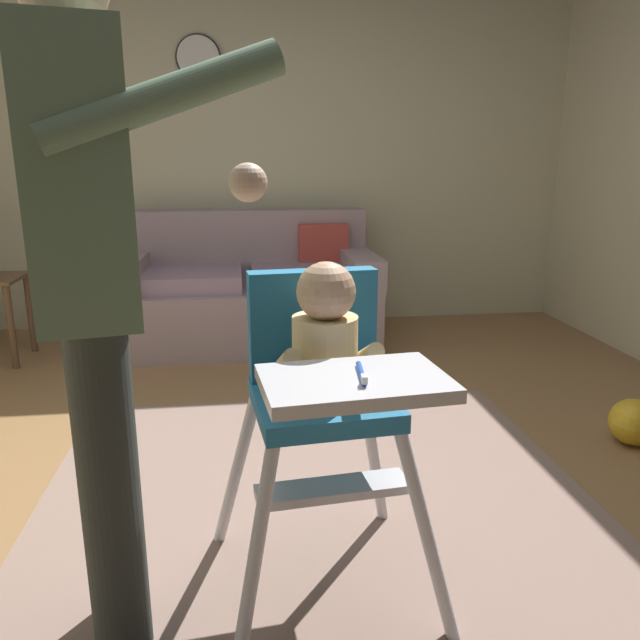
{
  "coord_description": "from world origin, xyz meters",
  "views": [
    {
      "loc": [
        -0.19,
        -1.97,
        1.19
      ],
      "look_at": [
        0.01,
        -0.44,
        0.79
      ],
      "focal_mm": 34.12,
      "sensor_mm": 36.0,
      "label": 1
    }
  ],
  "objects_px": {
    "adult_standing": "(94,283)",
    "couch": "(248,292)",
    "high_chair": "(323,372)",
    "wall_clock": "(198,58)",
    "toy_ball": "(633,422)"
  },
  "relations": [
    {
      "from": "adult_standing",
      "to": "couch",
      "type": "bearing_deg",
      "value": 70.68
    },
    {
      "from": "high_chair",
      "to": "wall_clock",
      "type": "relative_size",
      "value": 3.11
    },
    {
      "from": "adult_standing",
      "to": "high_chair",
      "type": "bearing_deg",
      "value": -0.49
    },
    {
      "from": "wall_clock",
      "to": "toy_ball",
      "type": "bearing_deg",
      "value": -50.07
    },
    {
      "from": "toy_ball",
      "to": "couch",
      "type": "bearing_deg",
      "value": 132.06
    },
    {
      "from": "wall_clock",
      "to": "high_chair",
      "type": "bearing_deg",
      "value": -81.39
    },
    {
      "from": "high_chair",
      "to": "adult_standing",
      "type": "height_order",
      "value": "adult_standing"
    },
    {
      "from": "couch",
      "to": "toy_ball",
      "type": "height_order",
      "value": "couch"
    },
    {
      "from": "adult_standing",
      "to": "wall_clock",
      "type": "relative_size",
      "value": 5.32
    },
    {
      "from": "high_chair",
      "to": "toy_ball",
      "type": "xyz_separation_m",
      "value": [
        1.45,
        0.73,
        -0.55
      ]
    },
    {
      "from": "couch",
      "to": "high_chair",
      "type": "bearing_deg",
      "value": 3.88
    },
    {
      "from": "high_chair",
      "to": "adult_standing",
      "type": "distance_m",
      "value": 0.61
    },
    {
      "from": "adult_standing",
      "to": "wall_clock",
      "type": "distance_m",
      "value": 3.24
    },
    {
      "from": "couch",
      "to": "toy_ball",
      "type": "bearing_deg",
      "value": 42.06
    },
    {
      "from": "couch",
      "to": "adult_standing",
      "type": "distance_m",
      "value": 2.71
    }
  ]
}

